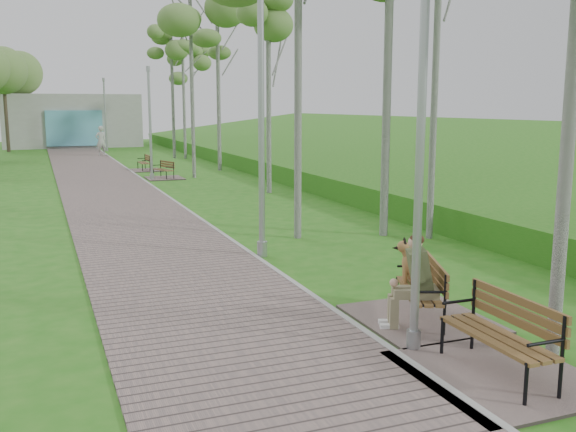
{
  "coord_description": "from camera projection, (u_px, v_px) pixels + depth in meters",
  "views": [
    {
      "loc": [
        -4.16,
        -1.82,
        3.18
      ],
      "look_at": [
        0.17,
        9.26,
        1.12
      ],
      "focal_mm": 40.0,
      "sensor_mm": 36.0,
      "label": 1
    }
  ],
  "objects": [
    {
      "name": "birch_distant_a",
      "position": [
        171.0,
        40.0,
        37.8
      ],
      "size": [
        2.41,
        2.41,
        8.87
      ],
      "color": "silver",
      "rests_on": "ground"
    },
    {
      "name": "pedestrian_near",
      "position": [
        101.0,
        141.0,
        40.54
      ],
      "size": [
        0.8,
        0.66,
        1.89
      ],
      "primitive_type": "imported",
      "rotation": [
        0.0,
        0.0,
        3.49
      ],
      "color": "silver",
      "rests_on": "ground"
    },
    {
      "name": "bench_far",
      "position": [
        144.0,
        167.0,
        31.5
      ],
      "size": [
        1.57,
        1.74,
        0.96
      ],
      "color": "#6B5A56",
      "rests_on": "ground"
    },
    {
      "name": "bench_second",
      "position": [
        496.0,
        359.0,
        7.57
      ],
      "size": [
        1.98,
        2.2,
        1.22
      ],
      "color": "#6B5A56",
      "rests_on": "ground"
    },
    {
      "name": "birch_distant_b",
      "position": [
        191.0,
        67.0,
        43.76
      ],
      "size": [
        2.25,
        2.25,
        7.31
      ],
      "color": "silver",
      "rests_on": "ground"
    },
    {
      "name": "birch_mid_c",
      "position": [
        268.0,
        32.0,
        22.57
      ],
      "size": [
        2.52,
        2.52,
        7.29
      ],
      "color": "silver",
      "rests_on": "ground"
    },
    {
      "name": "building_north",
      "position": [
        72.0,
        121.0,
        49.61
      ],
      "size": [
        10.0,
        5.2,
        4.0
      ],
      "color": "#9E9E99",
      "rests_on": "ground"
    },
    {
      "name": "walkway",
      "position": [
        113.0,
        195.0,
        22.8
      ],
      "size": [
        3.5,
        67.0,
        0.04
      ],
      "primitive_type": "cube",
      "color": "#6B5A56",
      "rests_on": "ground"
    },
    {
      "name": "lamp_post_far",
      "position": [
        105.0,
        117.0,
        44.43
      ],
      "size": [
        0.19,
        0.19,
        5.03
      ],
      "color": "#9C9EA4",
      "rests_on": "ground"
    },
    {
      "name": "lamp_post_second",
      "position": [
        261.0,
        132.0,
        13.22
      ],
      "size": [
        0.22,
        0.22,
        5.63
      ],
      "color": "#9C9EA4",
      "rests_on": "ground"
    },
    {
      "name": "embankment",
      "position": [
        461.0,
        184.0,
        26.36
      ],
      "size": [
        14.0,
        70.0,
        1.6
      ],
      "primitive_type": "cube",
      "color": "#488328",
      "rests_on": "ground"
    },
    {
      "name": "lamp_post_third",
      "position": [
        150.0,
        128.0,
        27.18
      ],
      "size": [
        0.19,
        0.19,
        4.79
      ],
      "color": "#9C9EA4",
      "rests_on": "ground"
    },
    {
      "name": "bench_third",
      "position": [
        164.0,
        175.0,
        28.11
      ],
      "size": [
        1.55,
        1.72,
        0.95
      ],
      "color": "#6B5A56",
      "rests_on": "ground"
    },
    {
      "name": "bench_main",
      "position": [
        418.0,
        293.0,
        9.46
      ],
      "size": [
        1.84,
        2.04,
        1.6
      ],
      "color": "#6B5A56",
      "rests_on": "ground"
    },
    {
      "name": "birch_far_c",
      "position": [
        182.0,
        37.0,
        37.48
      ],
      "size": [
        2.35,
        2.35,
        9.08
      ],
      "color": "silver",
      "rests_on": "ground"
    },
    {
      "name": "lamp_post_near",
      "position": [
        419.0,
        179.0,
        8.04
      ],
      "size": [
        0.19,
        0.19,
        4.86
      ],
      "color": "#9C9EA4",
      "rests_on": "ground"
    },
    {
      "name": "birch_far_a",
      "position": [
        217.0,
        28.0,
        30.55
      ],
      "size": [
        2.59,
        2.59,
        8.65
      ],
      "color": "silver",
      "rests_on": "ground"
    },
    {
      "name": "kerb",
      "position": [
        162.0,
        193.0,
        23.43
      ],
      "size": [
        0.1,
        67.0,
        0.05
      ],
      "primitive_type": "cube",
      "color": "#999993",
      "rests_on": "ground"
    }
  ]
}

